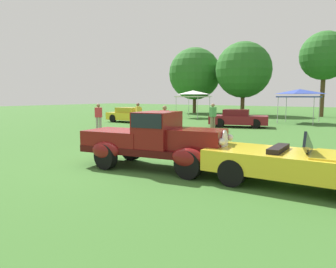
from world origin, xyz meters
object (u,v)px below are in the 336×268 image
spectator_near_truck (165,121)px  spectator_far_side (99,116)px  spectator_between_cars (213,116)px  canopy_tent_center_field (300,93)px  feature_pickup_truck (155,140)px  show_car_yellow (129,115)px  neighbor_convertible (301,164)px  spectator_by_row (138,114)px  canopy_tent_left_field (193,93)px  show_car_burgundy (238,118)px

spectator_near_truck → spectator_far_side: bearing=171.6°
spectator_between_cars → canopy_tent_center_field: 9.48m
feature_pickup_truck → canopy_tent_center_field: (0.03, 19.22, 1.56)m
show_car_yellow → neighbor_convertible: bearing=-36.5°
spectator_by_row → canopy_tent_left_field: canopy_tent_left_field is taller
feature_pickup_truck → canopy_tent_left_field: (-10.02, 19.65, 1.55)m
canopy_tent_left_field → show_car_burgundy: bearing=-40.9°
spectator_between_cars → spectator_far_side: same height
neighbor_convertible → spectator_by_row: 14.95m
show_car_yellow → spectator_by_row: bearing=-40.9°
spectator_by_row → spectator_far_side: same height
spectator_near_truck → canopy_tent_left_field: (-6.77, 14.53, 1.51)m
spectator_between_cars → canopy_tent_left_field: canopy_tent_left_field is taller
neighbor_convertible → spectator_by_row: size_ratio=2.57×
spectator_far_side → spectator_by_row: bearing=78.5°
feature_pickup_truck → spectator_near_truck: bearing=122.4°
show_car_yellow → spectator_between_cars: size_ratio=2.32×
feature_pickup_truck → neighbor_convertible: size_ratio=1.06×
feature_pickup_truck → spectator_by_row: feature_pickup_truck is taller
show_car_burgundy → spectator_between_cars: 2.95m
canopy_tent_center_field → neighbor_convertible: bearing=-78.0°
feature_pickup_truck → canopy_tent_left_field: size_ratio=1.69×
show_car_yellow → spectator_far_side: spectator_far_side is taller
show_car_yellow → canopy_tent_center_field: canopy_tent_center_field is taller
spectator_far_side → canopy_tent_left_field: size_ratio=0.62×
feature_pickup_truck → show_car_yellow: size_ratio=1.17×
show_car_yellow → canopy_tent_center_field: size_ratio=1.34×
show_car_yellow → canopy_tent_left_field: (1.63, 7.68, 1.82)m
neighbor_convertible → show_car_burgundy: size_ratio=1.01×
show_car_yellow → spectator_far_side: (2.85, -6.03, 0.32)m
feature_pickup_truck → canopy_tent_center_field: 19.29m
canopy_tent_center_field → feature_pickup_truck: bearing=-90.1°
feature_pickup_truck → spectator_far_side: (-8.81, 5.94, 0.05)m
spectator_near_truck → spectator_between_cars: bearing=90.3°
spectator_far_side → canopy_tent_center_field: bearing=56.4°
neighbor_convertible → spectator_near_truck: (-7.28, 4.77, 0.33)m
neighbor_convertible → canopy_tent_left_field: (-14.05, 19.30, 1.84)m
feature_pickup_truck → neighbor_convertible: 4.05m
neighbor_convertible → show_car_burgundy: 14.67m
show_car_burgundy → canopy_tent_left_field: canopy_tent_left_field is taller
feature_pickup_truck → spectator_far_side: feature_pickup_truck is taller
canopy_tent_left_field → canopy_tent_center_field: 10.06m
neighbor_convertible → show_car_yellow: size_ratio=1.11×
feature_pickup_truck → show_car_burgundy: feature_pickup_truck is taller
feature_pickup_truck → spectator_between_cars: (-3.29, 10.47, 0.05)m
spectator_near_truck → spectator_by_row: size_ratio=1.00×
spectator_near_truck → canopy_tent_left_field: bearing=115.0°
show_car_burgundy → spectator_between_cars: (-0.52, -2.89, 0.31)m
spectator_by_row → canopy_tent_left_field: (-1.83, 10.69, 1.51)m
canopy_tent_center_field → show_car_yellow: bearing=-148.2°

